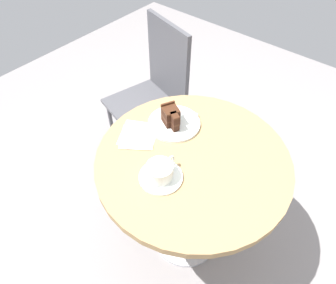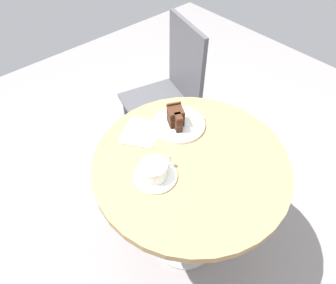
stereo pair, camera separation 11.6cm
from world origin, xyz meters
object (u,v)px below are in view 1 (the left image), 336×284
at_px(saucer, 161,177).
at_px(teaspoon, 150,186).
at_px(cake_plate, 174,123).
at_px(coffee_cup, 160,171).
at_px(cake_slice, 171,116).
at_px(fork, 185,114).
at_px(cafe_chair, 156,88).
at_px(napkin, 138,136).

bearing_deg(saucer, teaspoon, 179.25).
bearing_deg(cake_plate, coffee_cup, -151.08).
relative_size(cake_plate, cake_slice, 2.14).
relative_size(fork, cafe_chair, 0.16).
relative_size(coffee_cup, cake_plate, 0.59).
distance_m(teaspoon, cake_slice, 0.33).
xyz_separation_m(saucer, teaspoon, (-0.06, 0.00, 0.01)).
bearing_deg(cafe_chair, coffee_cup, -31.80).
bearing_deg(napkin, teaspoon, -127.16).
bearing_deg(cake_plate, saucer, -150.65).
bearing_deg(teaspoon, cake_slice, -84.20).
bearing_deg(coffee_cup, cake_slice, 31.40).
relative_size(coffee_cup, cafe_chair, 0.15).
bearing_deg(coffee_cup, saucer, -82.96).
distance_m(saucer, cafe_chair, 0.79).
distance_m(coffee_cup, cake_plate, 0.29).
xyz_separation_m(teaspoon, fork, (0.38, 0.14, 0.00)).
bearing_deg(saucer, coffee_cup, 97.04).
distance_m(cake_slice, cafe_chair, 0.55).
bearing_deg(cafe_chair, saucer, -31.66).
relative_size(teaspoon, cake_slice, 0.89).
distance_m(saucer, coffee_cup, 0.04).
relative_size(cake_plate, napkin, 1.06).
relative_size(teaspoon, napkin, 0.44).
relative_size(cake_plate, fork, 1.59).
bearing_deg(cake_slice, fork, -7.40).
xyz_separation_m(cake_slice, fork, (0.08, -0.01, -0.04)).
height_order(saucer, cake_slice, cake_slice).
height_order(saucer, napkin, saucer).
relative_size(cake_slice, cafe_chair, 0.12).
distance_m(cake_plate, napkin, 0.16).
bearing_deg(fork, cake_slice, -127.30).
relative_size(napkin, cafe_chair, 0.24).
distance_m(coffee_cup, napkin, 0.23).
height_order(coffee_cup, fork, coffee_cup).
height_order(cake_plate, cake_slice, cake_slice).
xyz_separation_m(coffee_cup, cake_plate, (0.25, 0.14, -0.03)).
bearing_deg(napkin, cafe_chair, 34.49).
bearing_deg(saucer, cafe_chair, 43.24).
xyz_separation_m(coffee_cup, fork, (0.32, 0.13, -0.03)).
relative_size(saucer, fork, 1.15).
bearing_deg(napkin, saucer, -115.29).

